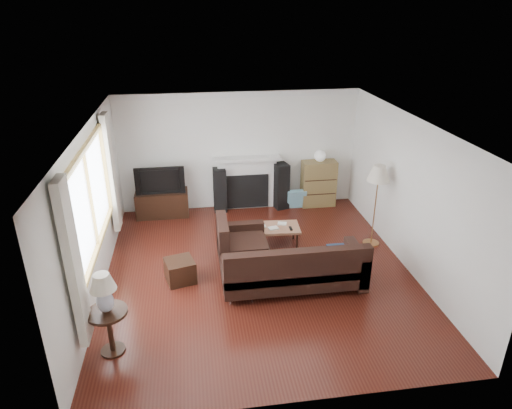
{
  "coord_description": "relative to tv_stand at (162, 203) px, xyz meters",
  "views": [
    {
      "loc": [
        -0.99,
        -6.43,
        4.15
      ],
      "look_at": [
        0.0,
        0.3,
        1.1
      ],
      "focal_mm": 32.0,
      "sensor_mm": 36.0,
      "label": 1
    }
  ],
  "objects": [
    {
      "name": "room",
      "position": [
        1.66,
        -2.48,
        0.98
      ],
      "size": [
        5.1,
        5.6,
        2.54
      ],
      "color": "#47170F",
      "rests_on": "ground"
    },
    {
      "name": "window",
      "position": [
        -0.79,
        -2.68,
        1.28
      ],
      "size": [
        0.12,
        2.74,
        1.54
      ],
      "primitive_type": "cube",
      "color": "olive",
      "rests_on": "room"
    },
    {
      "name": "curtain_near",
      "position": [
        -0.74,
        -4.2,
        1.13
      ],
      "size": [
        0.1,
        0.35,
        2.1
      ],
      "primitive_type": "cube",
      "color": "beige",
      "rests_on": "room"
    },
    {
      "name": "curtain_far",
      "position": [
        -0.74,
        -1.16,
        1.13
      ],
      "size": [
        0.1,
        0.35,
        2.1
      ],
      "primitive_type": "cube",
      "color": "beige",
      "rests_on": "room"
    },
    {
      "name": "fireplace",
      "position": [
        1.81,
        0.16,
        0.31
      ],
      "size": [
        1.4,
        0.26,
        1.15
      ],
      "primitive_type": "cube",
      "color": "white",
      "rests_on": "room"
    },
    {
      "name": "tv_stand",
      "position": [
        0.0,
        0.0,
        0.0
      ],
      "size": [
        1.07,
        0.48,
        0.54
      ],
      "primitive_type": "cube",
      "color": "black",
      "rests_on": "ground"
    },
    {
      "name": "television",
      "position": [
        0.0,
        0.0,
        0.55
      ],
      "size": [
        1.0,
        0.13,
        0.57
      ],
      "primitive_type": "imported",
      "color": "black",
      "rests_on": "tv_stand"
    },
    {
      "name": "speaker_left",
      "position": [
        1.22,
        0.07,
        0.2
      ],
      "size": [
        0.26,
        0.32,
        0.94
      ],
      "primitive_type": "cube",
      "rotation": [
        0.0,
        0.0,
        0.01
      ],
      "color": "black",
      "rests_on": "ground"
    },
    {
      "name": "speaker_right",
      "position": [
        2.53,
        0.05,
        0.23
      ],
      "size": [
        0.35,
        0.39,
        1.0
      ],
      "primitive_type": "cube",
      "rotation": [
        0.0,
        0.0,
        0.24
      ],
      "color": "black",
      "rests_on": "ground"
    },
    {
      "name": "bookshelf",
      "position": [
        3.37,
        0.05,
        0.24
      ],
      "size": [
        0.73,
        0.35,
        1.01
      ],
      "primitive_type": "cube",
      "color": "olive",
      "rests_on": "ground"
    },
    {
      "name": "globe_lamp",
      "position": [
        3.37,
        0.05,
        0.86
      ],
      "size": [
        0.24,
        0.24,
        0.24
      ],
      "primitive_type": "sphere",
      "color": "white",
      "rests_on": "bookshelf"
    },
    {
      "name": "sectional_sofa",
      "position": [
        2.13,
        -2.98,
        0.12
      ],
      "size": [
        2.4,
        1.75,
        0.78
      ],
      "primitive_type": "cube",
      "color": "black",
      "rests_on": "ground"
    },
    {
      "name": "coffee_table",
      "position": [
        2.05,
        -1.61,
        -0.08
      ],
      "size": [
        1.01,
        0.6,
        0.38
      ],
      "primitive_type": "cube",
      "rotation": [
        0.0,
        0.0,
        -0.07
      ],
      "color": "#9E694C",
      "rests_on": "ground"
    },
    {
      "name": "footstool",
      "position": [
        0.37,
        -2.55,
        -0.08
      ],
      "size": [
        0.53,
        0.53,
        0.37
      ],
      "primitive_type": "cube",
      "rotation": [
        0.0,
        0.0,
        0.25
      ],
      "color": "black",
      "rests_on": "ground"
    },
    {
      "name": "floor_lamp",
      "position": [
        3.88,
        -1.83,
        0.5
      ],
      "size": [
        0.47,
        0.47,
        1.54
      ],
      "primitive_type": "cube",
      "rotation": [
        0.0,
        0.0,
        0.22
      ],
      "color": "#A36A38",
      "rests_on": "ground"
    },
    {
      "name": "side_table",
      "position": [
        -0.49,
        -4.08,
        0.05
      ],
      "size": [
        0.51,
        0.51,
        0.63
      ],
      "primitive_type": "cube",
      "color": "black",
      "rests_on": "ground"
    },
    {
      "name": "table_lamp",
      "position": [
        -0.49,
        -4.08,
        0.63
      ],
      "size": [
        0.33,
        0.33,
        0.53
      ],
      "primitive_type": "cube",
      "color": "silver",
      "rests_on": "side_table"
    }
  ]
}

